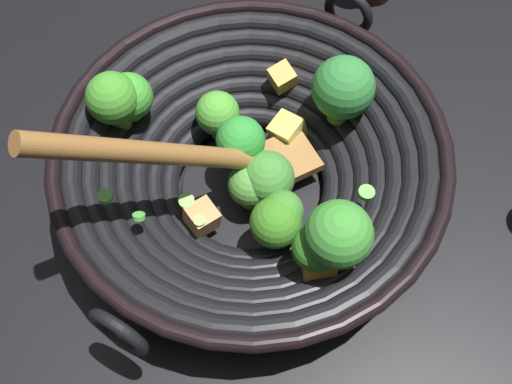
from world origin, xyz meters
The scene contains 2 objects.
ground_plane centered at (0.00, 0.00, 0.00)m, with size 4.00×4.00×0.00m, color black.
wok centered at (0.00, 0.00, 0.06)m, with size 0.36×0.36×0.21m.
Camera 1 is at (-0.00, -0.29, 0.53)m, focal length 42.70 mm.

